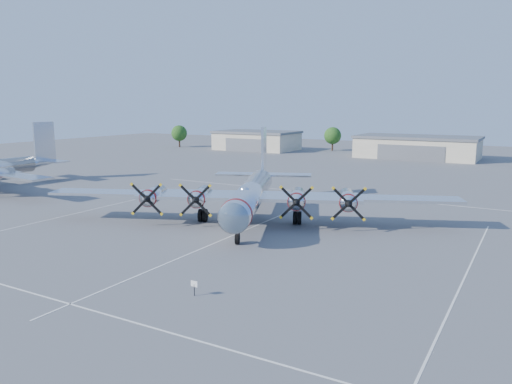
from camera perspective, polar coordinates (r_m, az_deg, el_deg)
The scene contains 8 objects.
ground at distance 51.99m, azimuth -1.55°, elevation -4.52°, with size 260.00×260.00×0.00m, color #5B5B5E.
parking_lines at distance 50.55m, azimuth -2.59°, elevation -4.95°, with size 60.00×50.08×0.01m.
hangar_west at distance 144.16m, azimuth 0.09°, elevation 5.93°, with size 22.60×14.60×5.40m.
hangar_center at distance 128.06m, azimuth 17.94°, elevation 4.92°, with size 28.60×14.60×5.40m.
tree_far_west at distance 154.80m, azimuth -8.77°, elevation 6.66°, with size 4.80×4.80×6.64m.
tree_west at distance 142.75m, azimuth 8.75°, elevation 6.38°, with size 4.80×4.80×6.64m.
main_bomber_b29 at distance 57.56m, azimuth -0.49°, elevation -3.08°, with size 45.07×30.83×9.97m, color white, non-canonical shape.
info_placard at distance 35.18m, azimuth -7.07°, elevation -10.54°, with size 0.56×0.06×1.07m.
Camera 1 is at (26.19, -42.96, 13.08)m, focal length 35.00 mm.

